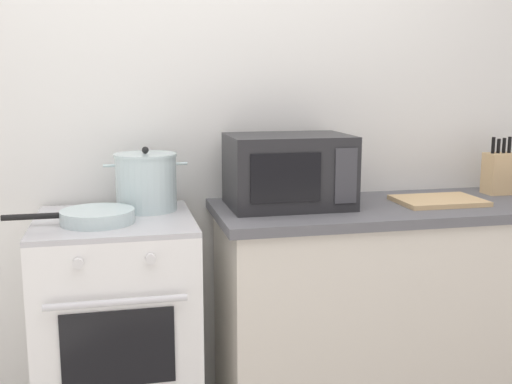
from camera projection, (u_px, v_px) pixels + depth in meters
name	position (u px, v px, depth m)	size (l,w,h in m)	color
back_wall	(258.00, 123.00, 2.82)	(4.40, 0.10, 2.50)	silver
lower_cabinet_right	(407.00, 309.00, 2.75)	(1.64, 0.56, 0.88)	beige
countertop_right	(411.00, 208.00, 2.67)	(1.70, 0.60, 0.04)	#59595E
stove	(119.00, 331.00, 2.46)	(0.60, 0.64, 0.92)	white
stock_pot	(146.00, 182.00, 2.51)	(0.33, 0.25, 0.26)	silver
frying_pan	(96.00, 216.00, 2.30)	(0.47, 0.27, 0.05)	silver
microwave	(288.00, 171.00, 2.58)	(0.50, 0.37, 0.30)	#232326
cutting_board	(439.00, 201.00, 2.67)	(0.36, 0.26, 0.02)	tan
knife_block	(499.00, 173.00, 2.87)	(0.13, 0.10, 0.27)	tan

